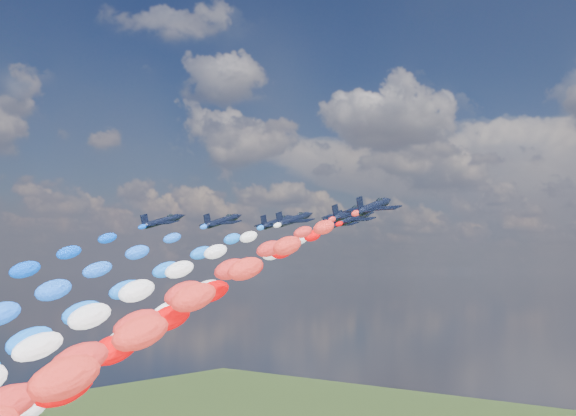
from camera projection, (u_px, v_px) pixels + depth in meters
The scene contains 13 objects.
jet_0 at pixel (162, 221), 149.89m from camera, with size 9.68×12.98×2.86m, color black, non-canonical shape.
jet_1 at pixel (222, 221), 149.36m from camera, with size 9.68×12.98×2.86m, color black, non-canonical shape.
jet_2 at pixel (277, 222), 152.61m from camera, with size 9.68×12.98×2.86m, color black, non-canonical shape.
trail_2 at pixel (3, 378), 101.72m from camera, with size 5.87×120.24×55.64m, color blue, non-canonical shape.
jet_3 at pixel (294, 219), 144.65m from camera, with size 9.68×12.98×2.86m, color black, non-canonical shape.
trail_3 at pixel (6, 387), 93.77m from camera, with size 5.87×120.24×55.64m, color white, non-canonical shape.
jet_4 at pixel (339, 223), 154.20m from camera, with size 9.68×12.98×2.86m, color black, non-canonical shape.
trail_4 at pixel (101, 377), 103.31m from camera, with size 5.87×120.24×55.64m, color white, non-canonical shape.
jet_5 at pixel (354, 218), 140.85m from camera, with size 9.68×12.98×2.86m, color black, non-canonical shape.
trail_5 at pixel (88, 392), 89.96m from camera, with size 5.87×120.24×55.64m, color #FA0307, non-canonical shape.
jet_6 at pixel (349, 213), 129.03m from camera, with size 9.68×12.98×2.86m, color black, non-canonical shape.
trail_6 at pixel (40, 410), 78.14m from camera, with size 5.87×120.24×55.64m, color red, non-canonical shape.
jet_7 at pixel (374, 206), 116.05m from camera, with size 9.68×12.98×2.86m, color black, non-canonical shape.
Camera 1 is at (87.84, -105.17, 94.69)m, focal length 43.51 mm.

